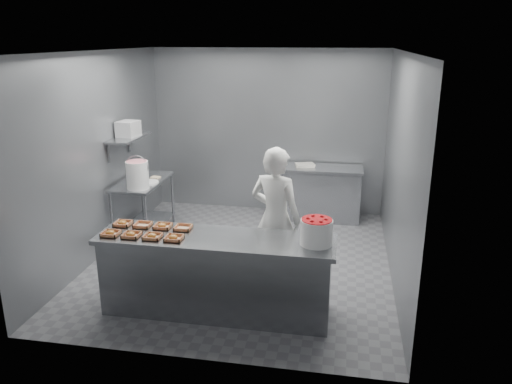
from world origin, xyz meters
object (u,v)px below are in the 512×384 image
prep_table (144,200)px  tray_2 (152,236)px  tray_6 (163,226)px  glaze_bucket (137,174)px  tray_0 (111,233)px  worker (276,219)px  tray_3 (174,238)px  strawberry_tub (316,231)px  service_counter (217,274)px  tray_7 (183,228)px  appliance (128,129)px  tray_4 (123,223)px  tray_5 (143,225)px  back_counter (317,193)px  tray_1 (131,235)px

prep_table → tray_2: tray_2 is taller
tray_6 → glaze_bucket: (-0.89, 1.40, 0.19)m
tray_0 → tray_2: 0.48m
glaze_bucket → worker: bearing=-21.6°
prep_table → tray_3: bearing=-59.7°
prep_table → worker: worker is taller
tray_0 → strawberry_tub: strawberry_tub is taller
tray_0 → tray_2: bearing=0.0°
service_counter → glaze_bucket: bearing=134.7°
tray_7 → worker: 1.13m
strawberry_tub → tray_7: bearing=174.0°
tray_7 → appliance: (-1.40, 1.82, 0.76)m
tray_4 → glaze_bucket: (-0.41, 1.40, 0.19)m
tray_2 → tray_4: 0.57m
tray_5 → tray_7: (0.48, 0.00, 0.00)m
prep_table → back_counter: size_ratio=0.80×
strawberry_tub → tray_2: bearing=-175.0°
service_counter → tray_0: 1.24m
tray_1 → glaze_bucket: glaze_bucket is taller
tray_7 → glaze_bucket: (-1.13, 1.40, 0.19)m
back_counter → tray_1: 3.88m
back_counter → tray_5: size_ratio=8.01×
prep_table → tray_6: size_ratio=6.40×
tray_0 → tray_1: 0.24m
back_counter → tray_5: 3.61m
tray_4 → worker: bearing=18.8°
tray_7 → back_counter: bearing=67.0°
service_counter → prep_table: (-1.65, 1.95, 0.14)m
tray_0 → tray_1: bearing=0.0°
tray_0 → glaze_bucket: 1.77m
tray_6 → tray_7: tray_6 is taller
prep_table → tray_7: 2.20m
prep_table → worker: 2.53m
back_counter → tray_7: size_ratio=8.01×
prep_table → tray_4: size_ratio=6.40×
service_counter → back_counter: same height
service_counter → tray_1: tray_1 is taller
appliance → tray_7: bearing=-44.7°
tray_5 → tray_6: 0.24m
tray_3 → strawberry_tub: 1.51m
tray_1 → tray_5: bearing=89.4°
tray_6 → worker: size_ratio=0.11×
prep_table → tray_1: (0.75, -2.10, 0.33)m
back_counter → tray_6: 3.50m
tray_0 → tray_4: 0.31m
tray_1 → glaze_bucket: bearing=110.6°
tray_7 → glaze_bucket: size_ratio=0.39×
tray_4 → tray_3: bearing=-23.2°
tray_4 → tray_7: 0.72m
tray_7 → glaze_bucket: bearing=128.8°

